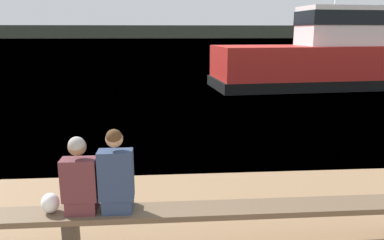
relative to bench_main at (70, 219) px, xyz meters
The scene contains 7 objects.
water_surface 122.27m from the bench_main, 89.73° to the left, with size 240.00×240.00×0.00m, color #5684A3.
far_shoreline 142.35m from the bench_main, 89.77° to the left, with size 600.00×12.00×4.64m, color #424738.
bench_main is the anchor object (origin of this frame).
person_left 0.50m from the bench_main, ahead, with size 0.39×0.35×0.91m.
person_right 0.75m from the bench_main, ahead, with size 0.39×0.35×0.99m.
shopping_bag 0.29m from the bench_main, behind, with size 0.20×0.21×0.23m.
tugboat_red 15.37m from the bench_main, 55.51° to the left, with size 10.75×4.30×6.30m.
Camera 1 is at (0.53, -0.65, 2.49)m, focal length 35.00 mm.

